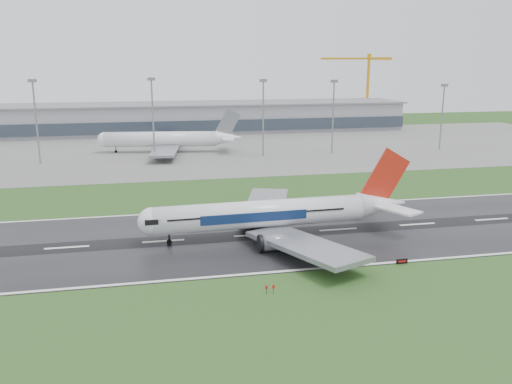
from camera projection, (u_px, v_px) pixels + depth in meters
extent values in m
plane|color=#24491A|center=(254.00, 235.00, 118.77)|extent=(520.00, 520.00, 0.00)
cube|color=black|center=(254.00, 235.00, 118.76)|extent=(400.00, 45.00, 0.10)
cube|color=slate|center=(198.00, 148.00, 237.57)|extent=(400.00, 130.00, 0.08)
cube|color=gray|center=(187.00, 118.00, 292.81)|extent=(240.00, 36.00, 15.00)
cylinder|color=gray|center=(37.00, 124.00, 197.79)|extent=(0.64, 0.64, 30.53)
cylinder|color=gray|center=(153.00, 121.00, 206.24)|extent=(0.64, 0.64, 30.83)
cylinder|color=gray|center=(263.00, 120.00, 215.04)|extent=(0.64, 0.64, 29.98)
cylinder|color=gray|center=(333.00, 119.00, 221.00)|extent=(0.64, 0.64, 29.54)
cylinder|color=gray|center=(442.00, 119.00, 231.16)|extent=(0.64, 0.64, 27.43)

